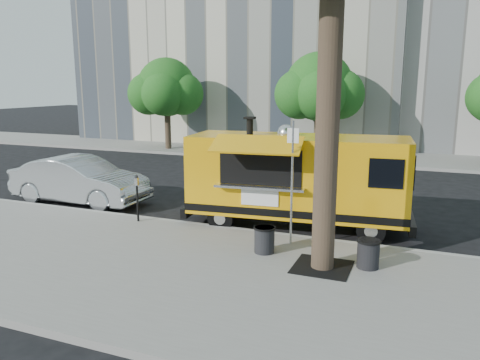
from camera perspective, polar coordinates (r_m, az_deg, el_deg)
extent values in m
plane|color=black|center=(13.57, 1.62, -5.46)|extent=(120.00, 120.00, 0.00)
cube|color=gray|center=(10.11, -6.39, -11.23)|extent=(60.00, 6.00, 0.15)
cube|color=#999993|center=(12.72, 0.17, -6.28)|extent=(60.00, 0.14, 0.16)
cube|color=gray|center=(26.36, 11.82, 2.86)|extent=(60.00, 5.00, 0.15)
cylinder|color=#33261C|center=(9.58, 10.67, 7.91)|extent=(0.48, 0.48, 6.50)
cube|color=black|center=(10.30, 9.98, -10.39)|extent=(1.20, 1.20, 0.02)
cylinder|color=#33261C|center=(28.55, -8.79, 6.41)|extent=(0.36, 0.36, 2.60)
sphere|color=#165217|center=(28.43, -8.94, 11.12)|extent=(3.42, 3.42, 3.42)
cylinder|color=#33261C|center=(25.60, 9.42, 5.80)|extent=(0.36, 0.36, 2.60)
sphere|color=#165217|center=(25.47, 9.60, 11.18)|extent=(3.60, 3.60, 3.60)
cylinder|color=silver|center=(11.27, 6.35, -0.42)|extent=(0.06, 0.06, 3.00)
cube|color=white|center=(11.09, 6.48, 5.41)|extent=(0.28, 0.02, 0.35)
cylinder|color=black|center=(13.56, -12.38, -2.78)|extent=(0.06, 0.06, 1.05)
cube|color=silver|center=(13.42, -12.50, -0.19)|extent=(0.10, 0.08, 0.22)
sphere|color=black|center=(13.40, -12.52, 0.35)|extent=(0.11, 0.11, 0.11)
cube|color=#F2A90C|center=(13.03, 6.98, 0.65)|extent=(6.08, 2.59, 2.14)
cube|color=black|center=(13.23, 6.89, -3.05)|extent=(6.10, 2.61, 0.20)
cube|color=black|center=(13.19, 20.04, -4.84)|extent=(0.37, 1.91, 0.27)
cube|color=black|center=(14.06, -5.44, -3.16)|extent=(0.37, 1.91, 0.27)
cube|color=black|center=(12.86, 20.22, 1.41)|extent=(0.21, 1.60, 0.86)
cylinder|color=black|center=(12.36, 15.68, -5.87)|extent=(0.75, 0.33, 0.73)
cylinder|color=black|center=(13.96, 15.75, -3.86)|extent=(0.75, 0.33, 0.73)
cylinder|color=black|center=(12.96, -2.32, -4.61)|extent=(0.75, 0.33, 0.73)
cylinder|color=black|center=(14.50, -0.25, -2.83)|extent=(0.75, 0.33, 0.73)
cube|color=black|center=(12.22, 2.53, 1.61)|extent=(2.19, 0.40, 0.95)
cube|color=silver|center=(12.17, 2.34, -0.91)|extent=(2.40, 0.59, 0.06)
cube|color=#F2A90C|center=(11.66, 2.01, 4.35)|extent=(2.36, 1.09, 0.39)
cube|color=white|center=(12.31, 2.41, -2.10)|extent=(1.00, 0.14, 0.45)
cylinder|color=black|center=(13.13, 1.20, 6.52)|extent=(0.18, 0.18, 0.50)
sphere|color=silver|center=(13.11, 5.65, 5.66)|extent=(0.51, 0.51, 0.51)
sphere|color=maroon|center=(12.63, 0.63, 1.72)|extent=(0.76, 0.76, 0.76)
cylinder|color=#FF590C|center=(12.43, 0.35, 0.95)|extent=(0.32, 0.14, 0.31)
imported|color=#B2B6BA|center=(16.70, -18.97, -0.04)|extent=(4.79, 1.67, 1.58)
cylinder|color=black|center=(10.39, 15.36, -8.68)|extent=(0.47, 0.47, 0.61)
cylinder|color=black|center=(10.30, 15.44, -7.19)|extent=(0.51, 0.51, 0.04)
cylinder|color=black|center=(10.91, 2.99, -7.27)|extent=(0.47, 0.47, 0.61)
cylinder|color=black|center=(10.82, 3.00, -5.84)|extent=(0.51, 0.51, 0.04)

